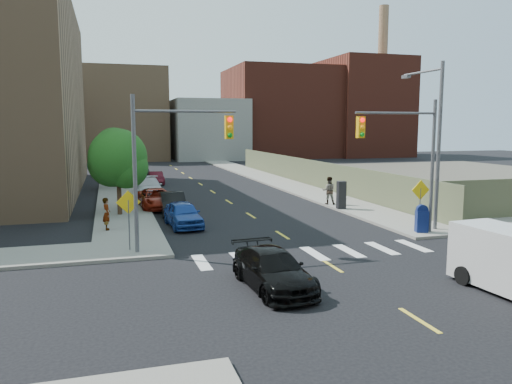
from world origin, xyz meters
TOP-DOWN VIEW (x-y plane):
  - ground at (0.00, 0.00)m, footprint 160.00×160.00m
  - sidewalk_nw at (-7.75, 41.50)m, footprint 3.50×73.00m
  - sidewalk_ne at (7.75, 41.50)m, footprint 3.50×73.00m
  - fence_north at (9.60, 28.00)m, footprint 0.12×44.00m
  - gravel_lot at (28.00, 30.00)m, footprint 36.00×42.00m
  - bg_bldg_west at (-22.00, 70.00)m, footprint 14.00×18.00m
  - bg_bldg_midwest at (-6.00, 72.00)m, footprint 14.00×16.00m
  - bg_bldg_center at (8.00, 70.00)m, footprint 12.00×16.00m
  - bg_bldg_east at (22.00, 72.00)m, footprint 18.00×18.00m
  - bg_bldg_fareast at (38.00, 70.00)m, footprint 14.00×16.00m
  - smokestack at (42.00, 70.00)m, footprint 1.80×1.80m
  - signal_nw at (-5.98, 6.00)m, footprint 4.59×0.30m
  - signal_ne at (5.98, 6.00)m, footprint 4.59×0.30m
  - streetlight_ne at (8.20, 6.90)m, footprint 0.25×3.70m
  - warn_sign_nw at (-7.80, 6.50)m, footprint 1.06×0.06m
  - warn_sign_ne at (7.20, 6.50)m, footprint 1.06×0.06m
  - warn_sign_midwest at (-7.80, 20.00)m, footprint 1.06×0.06m
  - tree_west_near at (-8.00, 16.05)m, footprint 3.66×3.64m
  - tree_west_far at (-8.00, 31.05)m, footprint 3.66×3.64m
  - parked_car_blue at (-4.64, 11.67)m, footprint 1.97×4.33m
  - parked_car_black at (-4.72, 15.78)m, footprint 1.65×4.36m
  - parked_car_red at (-5.50, 18.51)m, footprint 2.63×5.07m
  - parked_car_silver at (-5.50, 24.95)m, footprint 2.21×5.17m
  - parked_car_white at (-5.50, 26.92)m, footprint 1.76×3.87m
  - parked_car_maroon at (-4.20, 32.92)m, footprint 1.39×3.78m
  - parked_car_grey at (-5.50, 41.81)m, footprint 2.55×5.16m
  - black_sedan at (-3.20, 0.00)m, footprint 2.20×4.78m
  - mailbox at (7.00, 6.00)m, footprint 0.70×0.60m
  - payphone at (6.30, 13.98)m, footprint 0.58×0.49m
  - pedestrian_west at (-8.77, 11.27)m, footprint 0.48×0.68m
  - pedestrian_east at (6.30, 15.97)m, footprint 1.14×1.01m

SIDE VIEW (x-z plane):
  - ground at x=0.00m, z-range 0.00..0.00m
  - gravel_lot at x=28.00m, z-range 0.00..0.06m
  - sidewalk_nw at x=-7.75m, z-range 0.00..0.15m
  - sidewalk_ne at x=7.75m, z-range 0.00..0.15m
  - parked_car_maroon at x=-4.20m, z-range 0.00..1.24m
  - parked_car_white at x=-5.50m, z-range 0.00..1.29m
  - black_sedan at x=-3.20m, z-range 0.00..1.35m
  - parked_car_red at x=-5.50m, z-range 0.00..1.37m
  - parked_car_grey at x=-5.50m, z-range 0.00..1.41m
  - parked_car_black at x=-4.72m, z-range 0.00..1.42m
  - parked_car_blue at x=-4.64m, z-range 0.00..1.44m
  - parked_car_silver at x=-5.50m, z-range 0.00..1.48m
  - mailbox at x=7.00m, z-range 0.13..1.59m
  - pedestrian_west at x=-8.77m, z-range 0.15..1.88m
  - payphone at x=6.30m, z-range 0.15..2.00m
  - pedestrian_east at x=6.30m, z-range 0.15..2.10m
  - fence_north at x=9.60m, z-range 0.00..2.50m
  - warn_sign_nw at x=-7.80m, z-range 0.58..3.41m
  - warn_sign_ne at x=7.20m, z-range 0.58..3.41m
  - warn_sign_midwest at x=-7.80m, z-range 0.58..3.41m
  - tree_west_near at x=-8.00m, z-range 0.72..6.24m
  - tree_west_far at x=-8.00m, z-range 0.72..6.24m
  - signal_nw at x=-5.98m, z-range 1.03..8.03m
  - signal_ne at x=5.98m, z-range 1.03..8.03m
  - bg_bldg_center at x=8.00m, z-range 0.00..10.00m
  - streetlight_ne at x=8.20m, z-range 0.72..9.72m
  - bg_bldg_west at x=-22.00m, z-range 0.00..12.00m
  - bg_bldg_midwest at x=-6.00m, z-range 0.00..15.00m
  - bg_bldg_east at x=22.00m, z-range 0.00..16.00m
  - bg_bldg_fareast at x=38.00m, z-range 0.00..18.00m
  - smokestack at x=42.00m, z-range 0.00..28.00m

